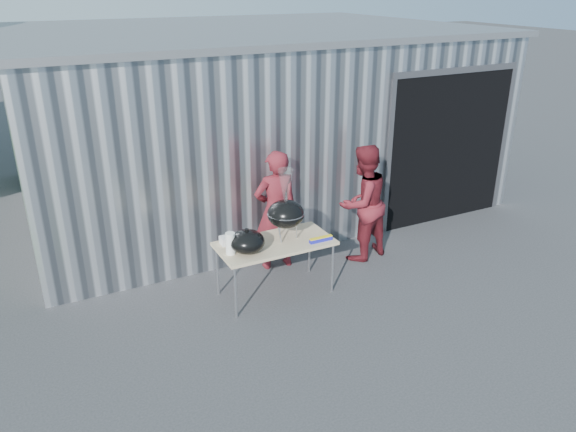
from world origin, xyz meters
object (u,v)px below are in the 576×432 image
folding_table (275,245)px  person_cook (276,210)px  person_bystander (362,203)px  kettle_grill (286,209)px

folding_table → person_cook: (0.35, 0.70, 0.16)m
person_cook → person_bystander: bearing=169.9°
person_bystander → kettle_grill: bearing=1.5°
folding_table → kettle_grill: (0.18, 0.04, 0.45)m
kettle_grill → person_cook: person_cook is taller
folding_table → person_bystander: person_bystander is taller
folding_table → person_bystander: bearing=13.6°
folding_table → person_cook: 0.80m
person_cook → person_bystander: (1.26, -0.31, -0.00)m
folding_table → kettle_grill: 0.49m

